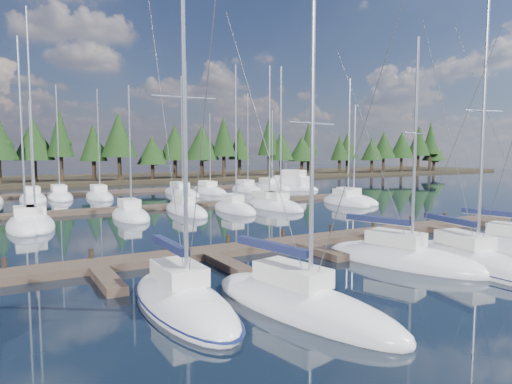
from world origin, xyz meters
TOP-DOWN VIEW (x-y plane):
  - ground at (0.00, 30.00)m, footprint 260.00×260.00m
  - far_shore at (0.00, 90.00)m, footprint 220.00×30.00m
  - main_dock at (0.00, 17.36)m, footprint 44.00×6.13m
  - back_docks at (0.00, 49.58)m, footprint 50.00×21.80m
  - front_sailboat_1 at (-10.19, 10.34)m, footprint 2.90×8.45m
  - front_sailboat_2 at (-6.46, 7.91)m, footprint 4.38×9.66m
  - front_sailboat_3 at (2.44, 11.09)m, footprint 5.44×9.42m
  - front_sailboat_4 at (5.08, 8.99)m, footprint 4.51×9.83m
  - back_sailboat_rows at (0.76, 44.40)m, footprint 43.13×31.72m
  - motor_yacht_right at (23.59, 52.77)m, footprint 6.29×10.51m
  - tree_line at (-1.81, 80.19)m, footprint 185.41×11.56m

SIDE VIEW (x-z plane):
  - ground at x=0.00m, z-range 0.00..0.00m
  - back_docks at x=0.00m, z-range 0.00..0.40m
  - main_dock at x=0.00m, z-range -0.25..0.65m
  - back_sailboat_rows at x=0.76m, z-range -8.52..9.06m
  - front_sailboat_3 at x=2.44m, z-range -5.99..6.54m
  - front_sailboat_2 at x=-6.46m, z-range -6.07..6.63m
  - front_sailboat_4 at x=5.08m, z-range -6.97..7.54m
  - front_sailboat_1 at x=-10.19m, z-range -6.91..7.49m
  - far_shore at x=0.00m, z-range 0.00..0.60m
  - motor_yacht_right at x=23.59m, z-range -1.96..3.04m
  - tree_line at x=-1.81m, z-range 0.65..14.11m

